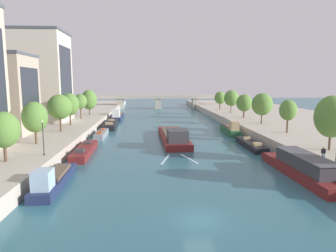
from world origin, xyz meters
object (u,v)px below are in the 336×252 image
(tree_right_far, at_px, (220,98))
(moored_boat_left_second, at_px, (102,134))
(moored_boat_left_gap_after, at_px, (118,116))
(lamppost_left_bank, at_px, (43,136))
(tree_left_by_lamp, at_px, (35,117))
(tree_left_far, at_px, (89,100))
(moored_boat_left_far, at_px, (85,150))
(tree_left_past_mid, at_px, (70,104))
(moored_boat_left_midway, at_px, (111,124))
(person_on_quay, at_px, (323,153))
(tree_right_by_lamp, at_px, (262,104))
(tree_left_midway, at_px, (3,130))
(tree_left_nearest, at_px, (80,101))
(bridge_far, at_px, (158,100))
(moored_boat_right_gap_after, at_px, (303,167))
(moored_boat_left_lone, at_px, (53,179))
(tree_left_second, at_px, (60,107))
(barge_midriver, at_px, (173,136))
(tree_right_end_of_row, at_px, (288,110))
(tree_right_distant, at_px, (244,103))
(moored_boat_right_end, at_px, (230,129))
(tree_right_nearest, at_px, (231,98))
(moored_boat_right_second, at_px, (251,144))
(tree_right_second, at_px, (332,117))

(tree_right_far, bearing_deg, moored_boat_left_second, -129.78)
(moored_boat_left_gap_after, distance_m, lamppost_left_bank, 55.94)
(moored_boat_left_second, relative_size, tree_left_by_lamp, 1.63)
(tree_right_far, bearing_deg, tree_left_far, -160.74)
(moored_boat_left_far, bearing_deg, tree_left_past_mid, 109.58)
(moored_boat_left_midway, bearing_deg, person_on_quay, -54.34)
(tree_right_by_lamp, bearing_deg, lamppost_left_bank, -144.62)
(tree_left_midway, bearing_deg, moored_boat_left_midway, 79.96)
(tree_left_nearest, xyz_separation_m, tree_right_far, (43.23, 25.54, -0.44))
(moored_boat_left_gap_after, distance_m, tree_left_far, 10.42)
(bridge_far, xyz_separation_m, person_on_quay, (17.27, -97.26, -0.92))
(moored_boat_right_gap_after, bearing_deg, moored_boat_left_lone, -176.92)
(moored_boat_left_far, height_order, bridge_far, bridge_far)
(tree_left_nearest, height_order, person_on_quay, tree_left_nearest)
(tree_left_second, relative_size, lamppost_left_bank, 1.56)
(moored_boat_left_gap_after, distance_m, tree_right_far, 37.11)
(barge_midriver, bearing_deg, person_on_quay, -54.63)
(tree_right_end_of_row, bearing_deg, tree_left_past_mid, 162.82)
(moored_boat_left_gap_after, relative_size, tree_left_nearest, 2.44)
(person_on_quay, bearing_deg, tree_left_by_lamp, 162.11)
(tree_right_by_lamp, xyz_separation_m, tree_right_distant, (-0.26, 12.27, -0.51))
(moored_boat_left_lone, bearing_deg, bridge_far, 81.56)
(moored_boat_right_end, height_order, tree_right_by_lamp, tree_right_by_lamp)
(tree_right_by_lamp, relative_size, tree_right_nearest, 0.99)
(moored_boat_right_end, relative_size, tree_left_past_mid, 1.69)
(moored_boat_right_gap_after, distance_m, tree_left_far, 67.42)
(tree_right_nearest, bearing_deg, moored_boat_left_gap_after, 176.55)
(tree_left_past_mid, bearing_deg, tree_left_nearest, 91.16)
(moored_boat_right_end, relative_size, tree_left_by_lamp, 1.83)
(barge_midriver, xyz_separation_m, tree_right_nearest, (21.03, 34.90, 5.64))
(tree_left_by_lamp, distance_m, tree_left_second, 12.00)
(tree_left_past_mid, bearing_deg, moored_boat_left_far, -70.42)
(tree_left_second, distance_m, tree_right_distant, 47.81)
(moored_boat_left_far, bearing_deg, moored_boat_right_second, 6.77)
(moored_boat_right_end, distance_m, tree_left_midway, 46.11)
(moored_boat_right_end, bearing_deg, moored_boat_left_midway, 155.34)
(tree_right_end_of_row, bearing_deg, tree_left_midway, -157.18)
(moored_boat_left_second, distance_m, tree_left_second, 10.24)
(moored_boat_left_lone, bearing_deg, barge_midriver, 58.78)
(moored_boat_right_end, xyz_separation_m, lamppost_left_bank, (-32.00, -26.05, 3.47))
(barge_midriver, distance_m, tree_right_nearest, 41.13)
(tree_right_by_lamp, bearing_deg, tree_left_nearest, 164.13)
(tree_right_second, bearing_deg, moored_boat_right_gap_after, -139.47)
(moored_boat_right_gap_after, relative_size, tree_left_by_lamp, 2.57)
(tree_right_by_lamp, height_order, tree_right_nearest, tree_right_nearest)
(moored_boat_left_second, height_order, tree_left_second, tree_left_second)
(tree_right_by_lamp, bearing_deg, moored_boat_right_end, -163.79)
(moored_boat_left_midway, xyz_separation_m, tree_right_end_of_row, (36.19, -23.52, 5.60))
(moored_boat_right_second, bearing_deg, tree_right_end_of_row, 23.44)
(moored_boat_left_far, bearing_deg, tree_left_nearest, 103.10)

